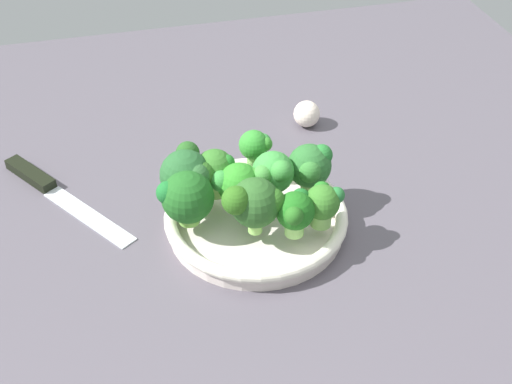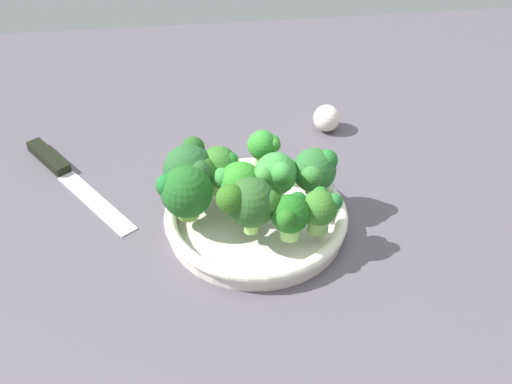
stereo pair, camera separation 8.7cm
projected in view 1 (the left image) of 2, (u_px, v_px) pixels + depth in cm
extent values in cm
cube|color=#534E57|center=(251.00, 243.00, 90.09)|extent=(130.00, 130.00, 2.50)
cylinder|color=silver|center=(256.00, 223.00, 90.20)|extent=(23.45, 23.45, 1.39)
torus|color=white|center=(256.00, 214.00, 89.22)|extent=(24.43, 24.43, 1.70)
cylinder|color=#95D16C|center=(240.00, 201.00, 88.76)|extent=(1.84, 1.84, 1.72)
sphere|color=#308926|center=(239.00, 185.00, 87.03)|extent=(5.77, 5.77, 5.77)
sphere|color=#358E38|center=(221.00, 181.00, 86.34)|extent=(2.83, 2.83, 2.83)
sphere|color=#317A26|center=(253.00, 177.00, 86.63)|extent=(2.33, 2.33, 2.33)
cylinder|color=#81BA5C|center=(321.00, 218.00, 85.81)|extent=(2.70, 2.70, 2.17)
sphere|color=#357325|center=(322.00, 202.00, 84.19)|extent=(4.55, 4.55, 4.55)
sphere|color=#237220|center=(322.00, 190.00, 84.83)|extent=(2.27, 2.27, 2.27)
sphere|color=#257032|center=(336.00, 195.00, 84.12)|extent=(2.16, 2.16, 2.16)
cylinder|color=#92DA6A|center=(273.00, 190.00, 90.11)|extent=(1.84, 1.84, 2.26)
sphere|color=green|center=(273.00, 172.00, 88.24)|extent=(5.66, 5.66, 5.66)
sphere|color=#3F8D38|center=(263.00, 176.00, 86.37)|extent=(2.76, 2.76, 2.76)
sphere|color=#398C37|center=(282.00, 171.00, 85.99)|extent=(2.92, 2.92, 2.92)
cylinder|color=#7CBC4D|center=(189.00, 216.00, 86.37)|extent=(2.79, 2.79, 1.81)
sphere|color=#1E5C1F|center=(188.00, 197.00, 84.41)|extent=(6.75, 6.75, 6.75)
sphere|color=#1D5C24|center=(184.00, 178.00, 85.49)|extent=(2.84, 2.84, 2.84)
sphere|color=#216821|center=(197.00, 183.00, 85.95)|extent=(2.96, 2.96, 2.96)
sphere|color=#1A6929|center=(168.00, 193.00, 83.53)|extent=(3.01, 3.01, 3.01)
cylinder|color=#7EC35E|center=(254.00, 161.00, 94.81)|extent=(1.95, 1.95, 2.73)
sphere|color=#318C2D|center=(254.00, 145.00, 93.09)|extent=(4.17, 4.17, 4.17)
sphere|color=#378C2C|center=(265.00, 144.00, 92.76)|extent=(2.06, 2.06, 2.06)
sphere|color=#328838|center=(263.00, 142.00, 93.24)|extent=(2.40, 2.40, 2.40)
cylinder|color=#90D169|center=(294.00, 227.00, 84.46)|extent=(2.47, 2.47, 2.16)
sphere|color=#1D671A|center=(295.00, 211.00, 82.77)|extent=(4.89, 4.89, 4.89)
sphere|color=#1A6123|center=(301.00, 198.00, 83.88)|extent=(2.37, 2.37, 2.37)
sphere|color=#25651D|center=(294.00, 216.00, 80.63)|extent=(2.33, 2.33, 2.33)
cylinder|color=#94D763|center=(254.00, 223.00, 84.60)|extent=(1.82, 1.82, 2.63)
sphere|color=#2B5B24|center=(254.00, 203.00, 82.47)|extent=(6.34, 6.34, 6.34)
sphere|color=#2D651A|center=(236.00, 200.00, 80.54)|extent=(3.59, 3.59, 3.59)
sphere|color=#2D671E|center=(272.00, 201.00, 82.07)|extent=(3.26, 3.26, 3.26)
cylinder|color=#89BF59|center=(216.00, 186.00, 90.38)|extent=(2.58, 2.58, 2.66)
sphere|color=#327126|center=(215.00, 168.00, 88.47)|extent=(5.20, 5.20, 5.20)
sphere|color=#217223|center=(227.00, 163.00, 87.83)|extent=(2.20, 2.20, 2.20)
sphere|color=#227A32|center=(205.00, 173.00, 87.25)|extent=(2.99, 2.99, 2.99)
cylinder|color=#84C858|center=(187.00, 195.00, 89.34)|extent=(1.82, 1.82, 2.23)
sphere|color=#255A2B|center=(185.00, 175.00, 87.25)|extent=(6.76, 6.76, 6.76)
sphere|color=#2A5C2C|center=(197.00, 176.00, 85.64)|extent=(3.46, 3.46, 3.46)
sphere|color=#24571F|center=(188.00, 153.00, 88.03)|extent=(3.16, 3.16, 3.16)
sphere|color=#2B611E|center=(201.00, 175.00, 86.54)|extent=(3.86, 3.86, 3.86)
cylinder|color=#82B85F|center=(308.00, 182.00, 91.80)|extent=(2.12, 2.12, 1.74)
sphere|color=#2A682D|center=(309.00, 166.00, 90.03)|extent=(5.96, 5.96, 5.96)
sphere|color=#24712C|center=(322.00, 155.00, 89.52)|extent=(2.94, 2.94, 2.94)
sphere|color=#337830|center=(310.00, 171.00, 88.27)|extent=(3.28, 3.28, 3.28)
cube|color=silver|center=(89.00, 216.00, 92.13)|extent=(15.37, 11.95, 0.40)
cube|color=black|center=(30.00, 174.00, 98.48)|extent=(9.10, 7.35, 1.50)
sphere|color=#F3E0CE|center=(307.00, 114.00, 108.50)|extent=(4.30, 4.30, 4.30)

